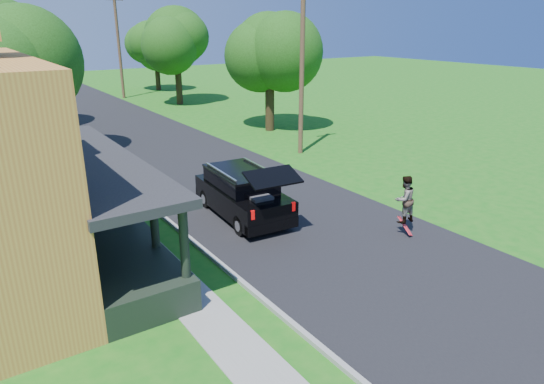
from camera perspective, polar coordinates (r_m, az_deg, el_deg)
ground at (r=15.21m, az=13.09°, el=-8.78°), size 140.00×140.00×0.00m
street at (r=31.45m, az=-14.28°, el=5.82°), size 8.00×120.00×0.02m
curb at (r=30.40m, az=-21.46°, el=4.61°), size 0.15×120.00×0.12m
sidewalk at (r=30.13m, az=-24.31°, el=4.11°), size 1.30×120.00×0.03m
front_walk at (r=16.54m, az=-28.59°, el=-8.42°), size 6.50×1.20×0.03m
black_suv at (r=18.36m, az=-3.45°, el=-0.17°), size 2.32×5.28×2.41m
skateboarder at (r=17.27m, az=15.32°, el=-0.83°), size 0.84×0.67×1.68m
skateboard at (r=17.59m, az=15.36°, el=-3.94°), size 0.31×0.74×0.57m
tree_left_mid at (r=28.29m, az=-28.41°, el=14.12°), size 7.26×6.89×8.53m
tree_right_near at (r=33.00m, az=-0.36°, el=15.87°), size 6.19×6.41×7.79m
tree_right_mid at (r=44.94m, az=-11.32°, el=17.52°), size 6.42×6.10×8.70m
tree_right_far at (r=55.36m, az=-13.62°, el=16.69°), size 6.03×6.22×7.54m
utility_pole_near at (r=26.93m, az=3.55°, el=14.78°), size 1.63×0.27×9.53m
utility_pole_far at (r=50.16m, az=-17.58°, el=16.16°), size 1.72×0.49×9.65m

